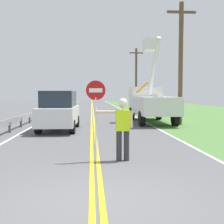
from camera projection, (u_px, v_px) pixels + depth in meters
ground_plane at (97, 200)px, 5.14m from camera, size 160.00×160.00×0.00m
grass_verge_right at (218, 115)px, 25.90m from camera, size 16.00×110.00×0.01m
centerline_yellow_left at (92, 116)px, 25.04m from camera, size 0.11×110.00×0.01m
centerline_yellow_right at (94, 116)px, 25.05m from camera, size 0.11×110.00×0.01m
edge_line_right at (132, 115)px, 25.31m from camera, size 0.12×110.00×0.01m
edge_line_left at (52, 116)px, 24.78m from camera, size 0.12×110.00×0.01m
flagger_worker at (122, 125)px, 8.11m from camera, size 1.09×0.25×1.83m
stop_sign_paddle at (96, 102)px, 8.02m from camera, size 0.56×0.04×2.33m
utility_bucket_truck at (150, 101)px, 19.43m from camera, size 2.69×6.82×5.74m
oncoming_suv_nearest at (59, 110)px, 15.03m from camera, size 2.00×4.65×2.10m
utility_pole_near at (181, 61)px, 17.45m from camera, size 1.80×0.28×7.59m
utility_pole_mid at (136, 77)px, 36.57m from camera, size 1.80×0.28×7.87m
guardrail_left_shoulder at (33, 114)px, 19.72m from camera, size 0.10×32.00×0.71m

